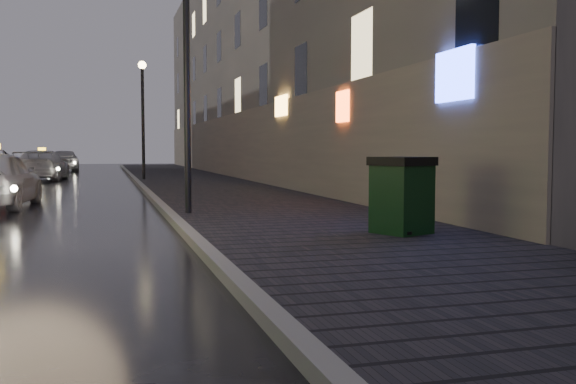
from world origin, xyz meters
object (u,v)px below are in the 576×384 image
Objects in this scene: car_far at (64,160)px; taxi_mid at (42,165)px; lamp_near at (187,54)px; trash_bin at (402,195)px; lamp_far at (143,105)px.

taxi_mid is at bearing 81.89° from car_far.
lamp_near is at bearing 107.71° from taxi_mid.
car_far is at bearing -86.69° from taxi_mid.
taxi_mid is (-4.57, 19.19, -2.77)m from lamp_near.
car_far is at bearing 97.71° from lamp_near.
trash_bin is 0.28× the size of car_far.
car_far is (-4.35, 16.11, -2.74)m from lamp_far.
lamp_near is 32.51m from car_far.
trash_bin is at bearing -81.91° from lamp_far.
trash_bin is (2.88, -20.28, -2.72)m from lamp_far.
lamp_near is 1.20× the size of car_far.
car_far is (0.22, 12.92, 0.03)m from taxi_mid.
lamp_near is 16.00m from lamp_far.
car_far is (-4.35, 32.11, -2.74)m from lamp_near.
lamp_far reaches higher than car_far.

